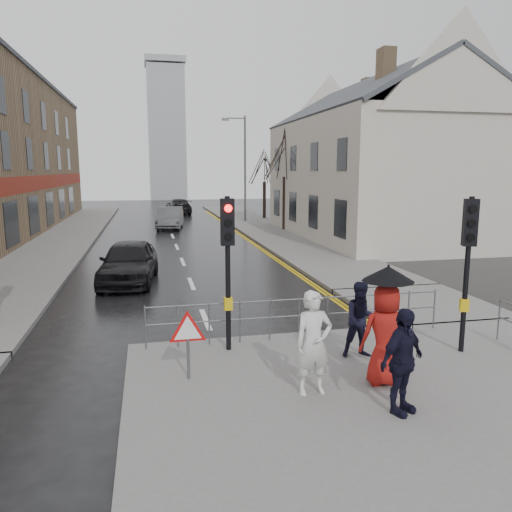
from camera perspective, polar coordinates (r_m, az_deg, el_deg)
name	(u,v)px	position (r m, az deg, el deg)	size (l,w,h in m)	color
ground	(221,359)	(11.17, -4.00, -11.67)	(120.00, 120.00, 0.00)	black
near_pavement	(434,419)	(9.06, 19.64, -17.11)	(10.00, 9.00, 0.14)	#605E5B
left_pavement	(68,234)	(33.91, -20.73, 2.37)	(4.00, 44.00, 0.14)	#605E5B
right_pavement	(260,226)	(36.40, 0.45, 3.48)	(4.00, 40.00, 0.14)	#605E5B
pavement_bridge_right	(419,304)	(16.00, 18.10, -5.22)	(4.00, 4.20, 0.14)	#605E5B
building_right_cream	(375,158)	(31.34, 13.42, 10.82)	(9.00, 16.40, 10.10)	beige
church_tower	(167,134)	(72.52, -10.17, 13.55)	(5.00, 5.00, 18.00)	#999CA1
traffic_signal_near_left	(228,247)	(10.74, -3.26, 1.08)	(0.28, 0.27, 3.40)	black
traffic_signal_near_right	(468,247)	(11.54, 23.11, 0.91)	(0.34, 0.33, 3.40)	black
guard_railing_front	(299,309)	(11.86, 4.94, -6.02)	(7.14, 0.04, 1.00)	#595B5E
warning_sign	(188,333)	(9.60, -7.81, -8.77)	(0.80, 0.07, 1.35)	#595B5E
street_lamp	(243,162)	(38.98, -1.52, 10.72)	(1.83, 0.25, 8.00)	#595B5E
tree_near	(285,154)	(33.53, 3.31, 11.59)	(2.40, 2.40, 6.58)	black
tree_far	(264,166)	(41.39, 0.97, 10.28)	(2.40, 2.40, 5.64)	black
pedestrian_a	(314,343)	(8.97, 6.59, -9.85)	(0.68, 0.45, 1.87)	silver
pedestrian_b	(362,320)	(10.87, 11.98, -7.14)	(0.79, 0.62, 1.63)	black
pedestrian_with_umbrella	(386,323)	(9.53, 14.63, -7.42)	(0.97, 0.96, 2.24)	#A01812
pedestrian_d	(402,361)	(8.59, 16.35, -11.48)	(1.04, 0.43, 1.77)	black
car_parked	(129,262)	(18.74, -14.34, -0.65)	(1.85, 4.59, 1.56)	black
car_mid	(170,218)	(35.82, -9.80, 4.33)	(1.59, 4.57, 1.51)	#494B4E
car_far	(179,206)	(47.58, -8.84, 5.63)	(1.99, 4.90, 1.42)	black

